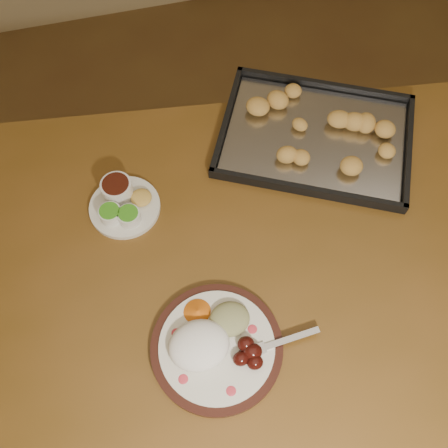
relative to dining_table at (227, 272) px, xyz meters
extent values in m
plane|color=brown|center=(0.29, -0.18, -0.65)|extent=(4.00, 4.00, 0.00)
cube|color=brown|center=(0.00, 0.00, 0.08)|extent=(1.60, 1.09, 0.04)
cylinder|color=#4F2F17|center=(-0.62, 0.47, -0.30)|extent=(0.07, 0.07, 0.71)
cylinder|color=#4F2F17|center=(0.72, 0.29, -0.30)|extent=(0.07, 0.07, 0.71)
cylinder|color=black|center=(-0.07, -0.20, 0.10)|extent=(0.27, 0.27, 0.02)
cylinder|color=silver|center=(-0.07, -0.20, 0.11)|extent=(0.24, 0.24, 0.01)
ellipsoid|color=#D43241|center=(-0.15, -0.25, 0.12)|extent=(0.02, 0.02, 0.00)
ellipsoid|color=#D43241|center=(-0.07, -0.29, 0.12)|extent=(0.02, 0.02, 0.00)
ellipsoid|color=#D43241|center=(0.01, -0.18, 0.12)|extent=(0.02, 0.02, 0.00)
ellipsoid|color=#D43241|center=(-0.15, -0.15, 0.12)|extent=(0.02, 0.02, 0.00)
ellipsoid|color=white|center=(-0.11, -0.19, 0.13)|extent=(0.15, 0.14, 0.06)
ellipsoid|color=#46100A|center=(-0.03, -0.24, 0.13)|extent=(0.03, 0.03, 0.03)
ellipsoid|color=#46100A|center=(-0.01, -0.23, 0.13)|extent=(0.03, 0.03, 0.03)
ellipsoid|color=#46100A|center=(-0.02, -0.21, 0.13)|extent=(0.03, 0.03, 0.03)
ellipsoid|color=#46100A|center=(-0.01, -0.25, 0.13)|extent=(0.03, 0.03, 0.03)
ellipsoid|color=tan|center=(-0.03, -0.15, 0.13)|extent=(0.11, 0.10, 0.03)
cone|color=#D15F13|center=(-0.09, -0.12, 0.13)|extent=(0.07, 0.07, 0.03)
cube|color=silver|center=(0.07, -0.22, 0.12)|extent=(0.13, 0.02, 0.00)
cube|color=silver|center=(0.00, -0.23, 0.12)|extent=(0.04, 0.02, 0.00)
cylinder|color=silver|center=(-0.02, -0.24, 0.12)|extent=(0.03, 0.00, 0.00)
cylinder|color=silver|center=(-0.02, -0.23, 0.12)|extent=(0.03, 0.00, 0.00)
cylinder|color=silver|center=(-0.02, -0.23, 0.12)|extent=(0.03, 0.00, 0.00)
cylinder|color=silver|center=(-0.02, -0.22, 0.12)|extent=(0.03, 0.00, 0.00)
cylinder|color=silver|center=(-0.20, 0.18, 0.10)|extent=(0.17, 0.17, 0.01)
cylinder|color=silver|center=(-0.24, 0.15, 0.13)|extent=(0.05, 0.05, 0.03)
cylinder|color=#3B8F1C|center=(-0.24, 0.15, 0.14)|extent=(0.05, 0.05, 0.00)
cylinder|color=silver|center=(-0.20, 0.14, 0.13)|extent=(0.05, 0.05, 0.03)
cylinder|color=#3B8F1C|center=(-0.20, 0.14, 0.14)|extent=(0.05, 0.05, 0.00)
cylinder|color=silver|center=(-0.21, 0.22, 0.13)|extent=(0.07, 0.07, 0.04)
cylinder|color=#351109|center=(-0.21, 0.22, 0.15)|extent=(0.06, 0.06, 0.00)
ellipsoid|color=#E2BD4F|center=(-0.16, 0.19, 0.12)|extent=(0.05, 0.05, 0.02)
cube|color=black|center=(0.30, 0.26, 0.10)|extent=(0.59, 0.53, 0.01)
cube|color=black|center=(0.38, 0.41, 0.12)|extent=(0.43, 0.23, 0.02)
cube|color=black|center=(0.23, 0.11, 0.12)|extent=(0.43, 0.23, 0.02)
cube|color=black|center=(0.51, 0.16, 0.12)|extent=(0.17, 0.32, 0.02)
cube|color=black|center=(0.09, 0.37, 0.12)|extent=(0.17, 0.32, 0.02)
cube|color=silver|center=(0.30, 0.26, 0.11)|extent=(0.54, 0.49, 0.00)
ellipsoid|color=gold|center=(0.36, 0.24, 0.13)|extent=(0.05, 0.05, 0.04)
ellipsoid|color=gold|center=(0.42, 0.25, 0.13)|extent=(0.07, 0.07, 0.04)
ellipsoid|color=gold|center=(0.38, 0.33, 0.13)|extent=(0.07, 0.07, 0.04)
ellipsoid|color=gold|center=(0.33, 0.31, 0.13)|extent=(0.05, 0.05, 0.04)
ellipsoid|color=gold|center=(0.29, 0.36, 0.13)|extent=(0.07, 0.07, 0.04)
ellipsoid|color=gold|center=(0.27, 0.30, 0.13)|extent=(0.07, 0.07, 0.04)
ellipsoid|color=gold|center=(0.19, 0.32, 0.13)|extent=(0.05, 0.05, 0.04)
ellipsoid|color=gold|center=(0.21, 0.25, 0.13)|extent=(0.07, 0.07, 0.04)
ellipsoid|color=gold|center=(0.21, 0.25, 0.13)|extent=(0.07, 0.07, 0.04)
ellipsoid|color=gold|center=(0.26, 0.18, 0.13)|extent=(0.05, 0.05, 0.04)
ellipsoid|color=gold|center=(0.31, 0.22, 0.13)|extent=(0.07, 0.07, 0.04)
ellipsoid|color=gold|center=(0.38, 0.18, 0.13)|extent=(0.07, 0.07, 0.04)
camera|label=1|loc=(-0.12, -0.45, 1.13)|focal=40.00mm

